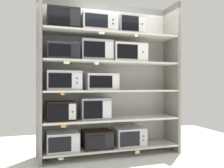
{
  "coord_description": "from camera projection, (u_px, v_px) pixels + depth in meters",
  "views": [
    {
      "loc": [
        -1.13,
        -3.62,
        1.16
      ],
      "look_at": [
        0.0,
        0.0,
        1.19
      ],
      "focal_mm": 36.41,
      "sensor_mm": 36.0,
      "label": 1
    }
  ],
  "objects": [
    {
      "name": "shelf_0",
      "position": [
        112.0,
        147.0,
        3.79
      ],
      "size": [
        2.23,
        0.5,
        0.03
      ],
      "primitive_type": "cube",
      "color": "beige",
      "rests_on": "ground"
    },
    {
      "name": "price_tag_7",
      "position": [
        136.0,
        35.0,
        3.66
      ],
      "size": [
        0.05,
        0.0,
        0.04
      ],
      "primitive_type": "cube",
      "color": "white"
    },
    {
      "name": "upright_left",
      "position": [
        40.0,
        76.0,
        3.46
      ],
      "size": [
        0.05,
        0.5,
        2.62
      ],
      "primitive_type": "cube",
      "color": "gray",
      "rests_on": "ground"
    },
    {
      "name": "shelf_3",
      "position": [
        112.0,
        63.0,
        3.8
      ],
      "size": [
        2.23,
        0.5,
        0.03
      ],
      "primitive_type": "cube",
      "color": "beige"
    },
    {
      "name": "price_tag_2",
      "position": [
        64.0,
        126.0,
        3.31
      ],
      "size": [
        0.08,
        0.0,
        0.03
      ],
      "primitive_type": "cube",
      "color": "orange"
    },
    {
      "name": "shelf_1",
      "position": [
        112.0,
        119.0,
        3.79
      ],
      "size": [
        2.23,
        0.5,
        0.03
      ],
      "primitive_type": "cube",
      "color": "beige"
    },
    {
      "name": "back_panel",
      "position": [
        108.0,
        77.0,
        4.06
      ],
      "size": [
        2.43,
        0.04,
        2.62
      ],
      "primitive_type": "cube",
      "color": "#B2B2AD",
      "rests_on": "ground"
    },
    {
      "name": "price_tag_6",
      "position": [
        102.0,
        33.0,
        3.49
      ],
      "size": [
        0.09,
        0.0,
        0.04
      ],
      "primitive_type": "cube",
      "color": "beige"
    },
    {
      "name": "microwave_3",
      "position": [
        61.0,
        111.0,
        3.54
      ],
      "size": [
        0.44,
        0.36,
        0.3
      ],
      "color": "black",
      "rests_on": "shelf_1"
    },
    {
      "name": "microwave_7",
      "position": [
        63.0,
        52.0,
        3.55
      ],
      "size": [
        0.49,
        0.41,
        0.26
      ],
      "color": "#2F2E35",
      "rests_on": "shelf_3"
    },
    {
      "name": "microwave_6",
      "position": [
        102.0,
        82.0,
        3.74
      ],
      "size": [
        0.51,
        0.34,
        0.27
      ],
      "color": "silver",
      "rests_on": "shelf_2"
    },
    {
      "name": "microwave_2",
      "position": [
        129.0,
        136.0,
        3.88
      ],
      "size": [
        0.51,
        0.42,
        0.3
      ],
      "color": "#BBBABD",
      "rests_on": "shelf_0"
    },
    {
      "name": "price_tag_4",
      "position": [
        67.0,
        62.0,
        3.32
      ],
      "size": [
        0.09,
        0.0,
        0.04
      ],
      "primitive_type": "cube",
      "color": "beige"
    },
    {
      "name": "shelf_2",
      "position": [
        112.0,
        91.0,
        3.8
      ],
      "size": [
        2.23,
        0.5,
        0.03
      ],
      "primitive_type": "cube",
      "color": "beige"
    },
    {
      "name": "price_tag_1",
      "position": [
        137.0,
        152.0,
        3.65
      ],
      "size": [
        0.07,
        0.0,
        0.05
      ],
      "primitive_type": "cube",
      "color": "beige"
    },
    {
      "name": "microwave_10",
      "position": [
        63.0,
        20.0,
        3.56
      ],
      "size": [
        0.49,
        0.4,
        0.32
      ],
      "color": "black",
      "rests_on": "shelf_4"
    },
    {
      "name": "microwave_4",
      "position": [
        95.0,
        108.0,
        3.7
      ],
      "size": [
        0.47,
        0.36,
        0.34
      ],
      "color": "#9AA0A7",
      "rests_on": "shelf_1"
    },
    {
      "name": "microwave_12",
      "position": [
        129.0,
        26.0,
        3.89
      ],
      "size": [
        0.45,
        0.4,
        0.3
      ],
      "color": "#9D9DAB",
      "rests_on": "shelf_4"
    },
    {
      "name": "microwave_9",
      "position": [
        128.0,
        53.0,
        3.88
      ],
      "size": [
        0.57,
        0.43,
        0.31
      ],
      "color": "silver",
      "rests_on": "shelf_3"
    },
    {
      "name": "microwave_1",
      "position": [
        97.0,
        139.0,
        3.71
      ],
      "size": [
        0.47,
        0.42,
        0.28
      ],
      "color": "black",
      "rests_on": "shelf_0"
    },
    {
      "name": "price_tag_5",
      "position": [
        97.0,
        63.0,
        3.46
      ],
      "size": [
        0.07,
        0.0,
        0.04
      ],
      "primitive_type": "cube",
      "color": "white"
    },
    {
      "name": "microwave_8",
      "position": [
        96.0,
        51.0,
        3.71
      ],
      "size": [
        0.5,
        0.4,
        0.33
      ],
      "color": "#9C99A6",
      "rests_on": "shelf_3"
    },
    {
      "name": "upright_right",
      "position": [
        172.0,
        77.0,
        4.14
      ],
      "size": [
        0.05,
        0.5,
        2.62
      ],
      "primitive_type": "cube",
      "color": "gray",
      "rests_on": "ground"
    },
    {
      "name": "shelf_4",
      "position": [
        112.0,
        35.0,
        3.8
      ],
      "size": [
        2.23,
        0.5,
        0.03
      ],
      "primitive_type": "cube",
      "color": "beige"
    },
    {
      "name": "microwave_11",
      "position": [
        98.0,
        24.0,
        3.73
      ],
      "size": [
        0.56,
        0.42,
        0.29
      ],
      "color": "silver",
      "rests_on": "shelf_4"
    },
    {
      "name": "price_tag_3",
      "position": [
        63.0,
        94.0,
        3.3
      ],
      "size": [
        0.06,
        0.0,
        0.03
      ],
      "primitive_type": "cube",
      "color": "orange"
    },
    {
      "name": "microwave_5",
      "position": [
        64.0,
        81.0,
        3.56
      ],
      "size": [
        0.52,
        0.42,
        0.3
      ],
      "color": "#BBB5BF",
      "rests_on": "shelf_2"
    },
    {
      "name": "microwave_0",
      "position": [
        63.0,
        141.0,
        3.55
      ],
      "size": [
        0.49,
        0.41,
        0.29
      ],
      "color": "#BDBBBD",
      "rests_on": "shelf_0"
    },
    {
      "name": "price_tag_0",
      "position": [
        61.0,
        159.0,
        3.29
      ],
      "size": [
        0.08,
        0.0,
        0.03
      ],
      "primitive_type": "cube",
      "color": "beige"
    }
  ]
}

